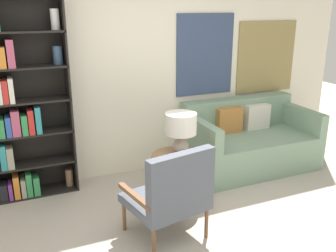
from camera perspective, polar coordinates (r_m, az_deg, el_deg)
The scene contains 6 objects.
wall_back at distance 4.64m, azimuth -6.00°, elevation 8.79°, with size 6.40×0.08×2.70m.
bookshelf at distance 4.32m, azimuth -21.81°, elevation 2.98°, with size 0.88×0.30×2.20m.
armchair at distance 3.38m, azimuth 0.67°, elevation -10.03°, with size 0.76×0.73×0.91m.
couch at distance 5.14m, azimuth 12.17°, elevation -2.43°, with size 1.67×0.93×0.88m.
side_table at distance 4.04m, azimuth 1.43°, elevation -5.17°, with size 0.56×0.56×0.55m.
table_lamp at distance 4.01m, azimuth 1.95°, elevation -0.15°, with size 0.34×0.34×0.44m.
Camera 1 is at (-1.31, -2.35, 2.08)m, focal length 40.00 mm.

